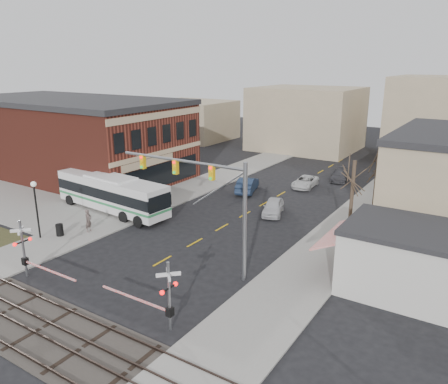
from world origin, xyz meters
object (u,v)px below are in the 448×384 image
at_px(rr_crossing_west, 27,251).
at_px(car_a, 273,207).
at_px(rr_crossing_east, 163,295).
at_px(car_d, 340,175).
at_px(transit_bus, 112,193).
at_px(car_b, 247,185).
at_px(trash_bin, 60,230).
at_px(street_lamp, 35,198).
at_px(pedestrian_far, 122,202).
at_px(traffic_signal_mast, 208,190).
at_px(pedestrian_near, 88,221).
at_px(car_c, 305,182).

relative_size(rr_crossing_west, car_a, 1.30).
bearing_deg(rr_crossing_east, car_d, 93.23).
relative_size(transit_bus, car_b, 2.66).
xyz_separation_m(trash_bin, car_d, (13.62, 30.17, 0.06)).
xyz_separation_m(rr_crossing_east, street_lamp, (-16.60, 4.08, 1.51)).
height_order(rr_crossing_east, pedestrian_far, rr_crossing_east).
distance_m(car_a, car_b, 7.79).
bearing_deg(trash_bin, rr_crossing_east, -18.59).
distance_m(traffic_signal_mast, street_lamp, 15.19).
xyz_separation_m(rr_crossing_west, street_lamp, (-5.34, 4.51, 1.51)).
bearing_deg(pedestrian_near, traffic_signal_mast, -104.48).
bearing_deg(trash_bin, car_d, 65.70).
bearing_deg(trash_bin, pedestrian_far, 94.53).
xyz_separation_m(transit_bus, car_c, (12.33, 18.09, -1.26)).
relative_size(traffic_signal_mast, trash_bin, 10.44).
height_order(rr_crossing_east, street_lamp, street_lamp).
relative_size(car_a, pedestrian_near, 2.19).
bearing_deg(pedestrian_near, car_b, -30.02).
distance_m(rr_crossing_east, car_a, 20.13).
relative_size(rr_crossing_east, car_d, 1.22).
bearing_deg(car_d, pedestrian_far, -134.13).
bearing_deg(car_a, car_b, 119.89).
bearing_deg(rr_crossing_east, street_lamp, 166.20).
xyz_separation_m(traffic_signal_mast, rr_crossing_east, (1.87, -7.02, -3.79)).
xyz_separation_m(rr_crossing_west, pedestrian_far, (-4.96, 13.33, -1.10)).
xyz_separation_m(traffic_signal_mast, pedestrian_near, (-12.42, 0.15, -4.65)).
bearing_deg(street_lamp, transit_bus, 90.65).
height_order(traffic_signal_mast, pedestrian_far, traffic_signal_mast).
bearing_deg(rr_crossing_west, street_lamp, 139.84).
relative_size(trash_bin, car_d, 0.21).
bearing_deg(car_c, car_d, 62.02).
distance_m(car_c, pedestrian_far, 20.99).
relative_size(traffic_signal_mast, rr_crossing_west, 1.83).
height_order(rr_crossing_west, car_c, rr_crossing_west).
relative_size(car_b, pedestrian_far, 3.31).
xyz_separation_m(car_a, car_c, (-1.07, 10.40, -0.09)).
bearing_deg(car_b, rr_crossing_west, 67.33).
bearing_deg(car_b, rr_crossing_east, 92.16).
bearing_deg(rr_crossing_west, car_c, 77.33).
xyz_separation_m(transit_bus, car_a, (13.40, 7.69, -1.16)).
distance_m(transit_bus, pedestrian_far, 1.36).
bearing_deg(car_c, street_lamp, -118.56).
relative_size(car_c, pedestrian_far, 3.06).
xyz_separation_m(rr_crossing_east, pedestrian_far, (-16.22, 12.90, -1.10)).
distance_m(transit_bus, car_b, 15.00).
xyz_separation_m(transit_bus, trash_bin, (1.08, -6.88, -1.28)).
xyz_separation_m(transit_bus, street_lamp, (0.09, -8.06, 1.59)).
bearing_deg(trash_bin, rr_crossing_west, -52.52).
bearing_deg(street_lamp, rr_crossing_east, -13.80).
relative_size(car_d, pedestrian_near, 2.35).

